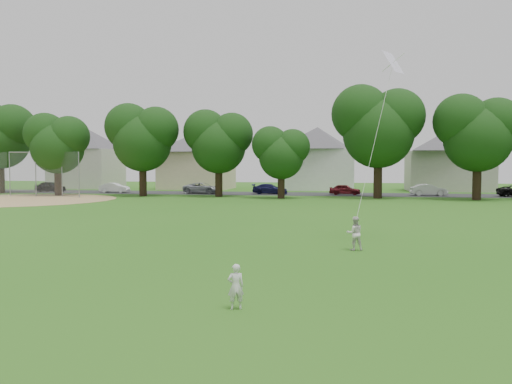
% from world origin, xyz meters
% --- Properties ---
extents(ground, '(160.00, 160.00, 0.00)m').
position_xyz_m(ground, '(0.00, 0.00, 0.00)').
color(ground, '#276116').
rests_on(ground, ground).
extents(street, '(90.00, 7.00, 0.01)m').
position_xyz_m(street, '(0.00, 42.00, 0.01)').
color(street, '#2D2D30').
rests_on(street, ground).
extents(dirt_infield, '(18.00, 18.00, 0.02)m').
position_xyz_m(dirt_infield, '(-26.00, 28.00, 0.01)').
color(dirt_infield, '#9E7F51').
rests_on(dirt_infield, ground).
extents(toddler, '(0.42, 0.36, 0.98)m').
position_xyz_m(toddler, '(1.28, -2.16, 0.49)').
color(toddler, silver).
rests_on(toddler, ground).
extents(older_boy, '(0.69, 0.59, 1.24)m').
position_xyz_m(older_boy, '(3.92, 5.90, 0.62)').
color(older_boy, silver).
rests_on(older_boy, ground).
extents(kite, '(1.27, 1.83, 7.08)m').
position_xyz_m(kite, '(4.67, 7.12, 4.05)').
color(kite, white).
rests_on(kite, ground).
extents(baseball_backstop, '(10.05, 3.07, 4.45)m').
position_xyz_m(baseball_backstop, '(-27.01, 32.44, 2.22)').
color(baseball_backstop, gray).
rests_on(baseball_backstop, ground).
extents(tree_row, '(81.02, 9.70, 11.04)m').
position_xyz_m(tree_row, '(2.43, 35.81, 6.45)').
color(tree_row, black).
rests_on(tree_row, ground).
extents(parked_cars, '(73.25, 2.56, 1.29)m').
position_xyz_m(parked_cars, '(5.96, 41.00, 0.61)').
color(parked_cars, black).
rests_on(parked_cars, ground).
extents(house_row, '(75.82, 13.98, 9.93)m').
position_xyz_m(house_row, '(0.10, 52.00, 4.83)').
color(house_row, beige).
rests_on(house_row, ground).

